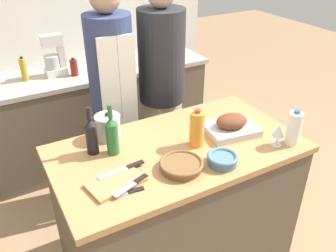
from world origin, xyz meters
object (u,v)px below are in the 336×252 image
Objects in this scene: cutting_board at (116,182)px; stand_mixer at (54,58)px; roasting_pan at (231,126)px; wine_bottle_dark at (91,135)px; knife_bread at (132,184)px; condiment_bottle_extra at (24,70)px; knife_chef at (123,169)px; person_cook_guest at (162,84)px; condiment_bottle_tall at (74,67)px; milk_jug at (294,128)px; mixing_bowl at (222,159)px; stock_pot at (108,127)px; condiment_bottle_short at (163,45)px; wine_bottle_green at (112,135)px; person_cook_aproned at (113,93)px; wine_glass_left at (279,132)px; juice_jug at (197,129)px; wicker_basket at (181,165)px; knife_paring at (124,193)px.

stand_mixer is at bearing 86.07° from cutting_board.
roasting_pan is 1.19× the size of wine_bottle_dark.
cutting_board is (-0.82, -0.12, -0.04)m from roasting_pan.
condiment_bottle_extra is at bearing 96.87° from knife_bread.
person_cook_guest is at bearing 50.91° from knife_chef.
milk_jug is at bearing -64.85° from condiment_bottle_tall.
knife_chef is at bearing 158.55° from mixing_bowl.
milk_jug is (0.49, -0.03, 0.07)m from mixing_bowl.
condiment_bottle_short is at bearing 50.27° from stock_pot.
knife_chef is 1.24× the size of knife_bread.
knife_chef is (-0.02, -0.20, -0.10)m from wine_bottle_green.
person_cook_aproned is at bearing 123.07° from milk_jug.
person_cook_aproned reaches higher than mixing_bowl.
wine_glass_left is at bearing -57.90° from condiment_bottle_extra.
juice_jug is 1.56× the size of condiment_bottle_short.
knife_chef is (-0.99, 0.23, -0.08)m from milk_jug.
condiment_bottle_short is (1.17, 1.83, 0.04)m from knife_bread.
mixing_bowl is 2.00m from condiment_bottle_short.
wine_glass_left is 0.61× the size of knife_bread.
roasting_pan is 0.29m from wine_glass_left.
knife_bread is at bearing -94.35° from knife_chef.
person_cook_guest is (0.66, 0.65, -0.08)m from wine_bottle_green.
mixing_bowl is at bearing -135.35° from roasting_pan.
knife_chef reaches higher than cutting_board.
person_cook_aproned is at bearing 59.01° from wine_bottle_dark.
cutting_board is at bearing -98.98° from condiment_bottle_tall.
person_cook_aproned reaches higher than person_cook_guest.
cutting_board is 0.57m from juice_jug.
milk_jug is at bearing -56.34° from condiment_bottle_extra.
wine_bottle_dark reaches higher than roasting_pan.
wicker_basket is 0.31m from knife_chef.
wine_bottle_dark reaches higher than condiment_bottle_extra.
juice_jug is 0.59m from knife_paring.
stand_mixer is at bearing 110.66° from person_cook_aproned.
cutting_board is 0.59m from mixing_bowl.
roasting_pan is at bearing -57.10° from person_cook_aproned.
condiment_bottle_extra reaches higher than roasting_pan.
knife_chef is at bearing -96.75° from condiment_bottle_tall.
stand_mixer reaches higher than wine_bottle_dark.
wine_glass_left reaches higher than knife_chef.
knife_chef is 1.51m from condiment_bottle_tall.
person_cook_guest reaches higher than stand_mixer.
person_cook_guest reaches higher than roasting_pan.
wine_bottle_dark is 1.89m from condiment_bottle_short.
wicker_basket is 1.82× the size of wine_glass_left.
knife_bread is at bearing -160.45° from juice_jug.
condiment_bottle_short reaches higher than knife_chef.
wine_glass_left is 0.37× the size of stand_mixer.
juice_jug reaches higher than condiment_bottle_extra.
wicker_basket is at bearing -65.70° from stock_pot.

